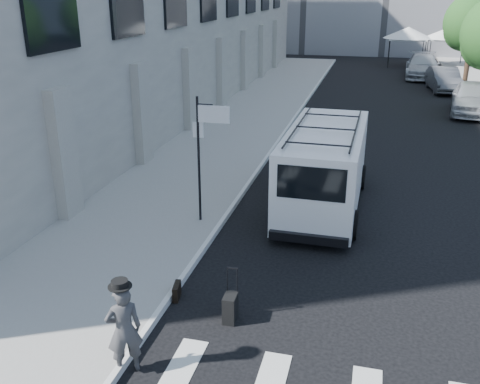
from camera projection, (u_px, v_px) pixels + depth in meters
The scene contains 13 objects.
ground at pixel (268, 295), 11.68m from camera, with size 120.00×120.00×0.00m, color black.
sidewalk_left at pixel (249, 118), 27.09m from camera, with size 4.50×48.00×0.15m, color gray.
sign_pole at pixel (206, 134), 14.16m from camera, with size 1.03×0.07×3.50m.
tree_far at pixel (471, 25), 34.86m from camera, with size 3.80×3.83×6.03m.
tent_left at pixel (408, 33), 44.12m from camera, with size 4.00×4.00×3.20m.
tent_right at pixel (449, 33), 43.83m from camera, with size 4.00×4.00×3.20m.
businessman at pixel (124, 330), 9.10m from camera, with size 0.62×0.40×1.69m, color #38383B.
briefcase at pixel (177, 291), 11.52m from camera, with size 0.12×0.44×0.34m, color black.
suitcase at pixel (230, 308), 10.70m from camera, with size 0.26×0.41×1.12m.
cargo_van at pixel (325, 166), 16.05m from camera, with size 2.38×6.54×2.44m.
parked_car_a at pixel (472, 98), 28.00m from camera, with size 2.02×5.02×1.71m, color #B2B6BB.
parked_car_b at pixel (444, 79), 34.14m from camera, with size 1.59×4.57×1.51m, color #4D4E53.
parked_car_c at pixel (422, 66), 39.19m from camera, with size 2.33×5.72×1.66m, color #AFB2B7.
Camera 1 is at (1.92, -9.91, 6.32)m, focal length 40.00 mm.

